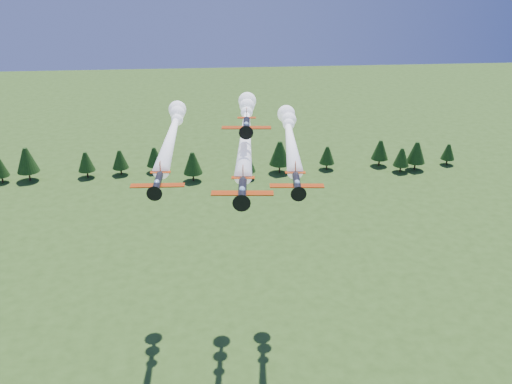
{
  "coord_description": "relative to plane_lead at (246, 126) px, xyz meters",
  "views": [
    {
      "loc": [
        -3.94,
        -78.29,
        77.19
      ],
      "look_at": [
        2.72,
        0.0,
        42.41
      ],
      "focal_mm": 40.0,
      "sensor_mm": 36.0,
      "label": 1
    }
  ],
  "objects": [
    {
      "name": "plane_right",
      "position": [
        8.5,
        3.76,
        -2.96
      ],
      "size": [
        9.4,
        42.65,
        3.7
      ],
      "rotation": [
        0.0,
        0.0,
        -0.09
      ],
      "color": "black",
      "rests_on": "ground"
    },
    {
      "name": "treeline",
      "position": [
        -0.04,
        91.58,
        -39.88
      ],
      "size": [
        166.08,
        15.75,
        11.95
      ],
      "color": "#382314",
      "rests_on": "ground"
    },
    {
      "name": "plane_slot",
      "position": [
        -0.9,
        -14.02,
        4.63
      ],
      "size": [
        7.74,
        8.4,
        2.71
      ],
      "rotation": [
        0.0,
        0.0,
        -0.08
      ],
      "color": "black",
      "rests_on": "ground"
    },
    {
      "name": "plane_left",
      "position": [
        -13.44,
        4.41,
        -1.7
      ],
      "size": [
        7.97,
        45.57,
        3.7
      ],
      "rotation": [
        0.0,
        0.0,
        -0.04
      ],
      "color": "black",
      "rests_on": "ground"
    },
    {
      "name": "plane_lead",
      "position": [
        0.0,
        0.0,
        0.0
      ],
      "size": [
        10.13,
        52.02,
        3.7
      ],
      "rotation": [
        0.0,
        0.0,
        -0.09
      ],
      "color": "black",
      "rests_on": "ground"
    }
  ]
}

